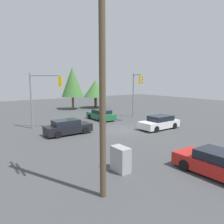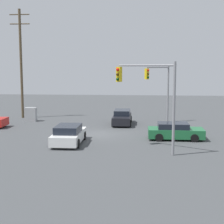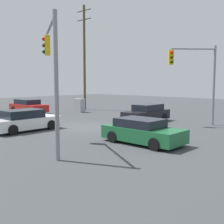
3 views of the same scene
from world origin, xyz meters
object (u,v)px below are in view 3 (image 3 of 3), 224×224
Objects in this scene: sedan_dark at (147,113)px; sedan_green at (142,131)px; sedan_red at (28,106)px; electrical_cabinet at (79,105)px; sedan_white at (25,121)px; traffic_signal_cross at (52,61)px; traffic_signal_main at (196,71)px.

sedan_dark reaches higher than sedan_green.
sedan_red is at bearing 12.18° from sedan_dark.
sedan_red is 3.30× the size of electrical_cabinet.
sedan_white is 3.11× the size of electrical_cabinet.
sedan_green is 16.32m from electrical_cabinet.
traffic_signal_cross is (-15.76, 8.00, 3.53)m from sedan_red.
sedan_dark is 3.07× the size of electrical_cabinet.
sedan_dark is at bearing -31.90° from traffic_signal_main.
sedan_white is 0.76× the size of traffic_signal_main.
sedan_red is 17.79m from traffic_signal_main.
sedan_dark is at bearing 173.42° from electrical_cabinet.
traffic_signal_cross is at bearing 63.09° from sedan_red.
traffic_signal_main reaches higher than sedan_red.
traffic_signal_cross reaches higher than traffic_signal_main.
sedan_red is 18.33m from sedan_green.
sedan_red is 0.81× the size of traffic_signal_main.
traffic_signal_main is 0.97× the size of traffic_signal_cross.
sedan_dark is 5.10m from traffic_signal_main.
sedan_red is at bearing -102.18° from sedan_green.
traffic_signal_cross reaches higher than sedan_green.
sedan_white is 11.83m from electrical_cabinet.
sedan_white is 12.75m from traffic_signal_main.
sedan_red is 13.64m from sedan_dark.
traffic_signal_main is at bearing -173.53° from sedan_green.
sedan_white reaches higher than sedan_red.
sedan_white is at bearing 7.09° from traffic_signal_main.
traffic_signal_main is at bearing -65.99° from traffic_signal_cross.
sedan_red is 0.79× the size of traffic_signal_cross.
sedan_red is 5.39m from electrical_cabinet.
sedan_dark is 9.62m from sedan_white.
electrical_cabinet is (14.30, -7.86, 0.08)m from sedan_green.
traffic_signal_cross is at bearing 135.36° from electrical_cabinet.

